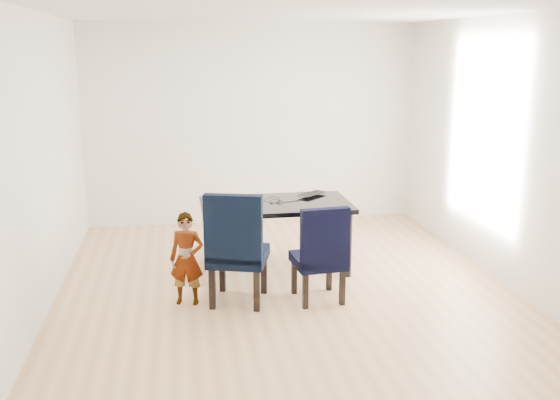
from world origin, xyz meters
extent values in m
cube|color=tan|center=(0.00, 0.00, -0.01)|extent=(4.50, 5.00, 0.01)
cube|color=white|center=(0.00, 0.00, 2.71)|extent=(4.50, 5.00, 0.01)
cube|color=white|center=(0.00, 2.50, 1.35)|extent=(4.50, 0.01, 2.70)
cube|color=white|center=(0.00, -2.50, 1.35)|extent=(4.50, 0.01, 2.70)
cube|color=white|center=(-2.25, 0.00, 1.35)|extent=(0.01, 5.00, 2.70)
cube|color=white|center=(2.25, 0.00, 1.35)|extent=(0.01, 5.00, 2.70)
cube|color=black|center=(0.00, 0.50, 0.38)|extent=(1.60, 0.90, 0.75)
cube|color=black|center=(-0.49, -0.33, 0.55)|extent=(0.66, 0.68, 1.10)
cube|color=black|center=(0.27, -0.42, 0.48)|extent=(0.50, 0.52, 0.95)
imported|color=orange|center=(-0.97, -0.31, 0.44)|extent=(0.36, 0.28, 0.88)
cylinder|color=white|center=(-0.48, 0.15, 0.76)|extent=(0.33, 0.33, 0.01)
ellipsoid|color=olive|center=(-0.48, 0.15, 0.79)|extent=(0.16, 0.09, 0.06)
imported|color=black|center=(0.42, 0.79, 0.76)|extent=(0.44, 0.42, 0.03)
torus|color=black|center=(0.01, 0.49, 0.75)|extent=(0.19, 0.19, 0.01)
camera|label=1|loc=(-1.01, -5.92, 2.36)|focal=40.00mm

